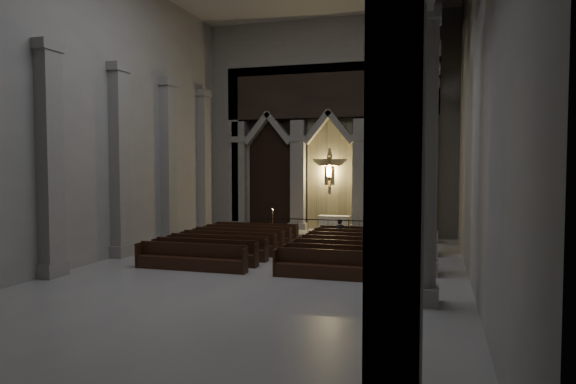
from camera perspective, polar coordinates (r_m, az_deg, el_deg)
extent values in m
plane|color=#A4A19B|center=(18.40, -2.91, -9.03)|extent=(24.00, 24.00, 0.00)
cube|color=#9B9991|center=(29.67, 4.75, 7.17)|extent=(14.00, 0.10, 12.00)
cube|color=#9B9991|center=(21.46, -21.11, 8.59)|extent=(0.10, 24.00, 12.00)
cube|color=#9B9991|center=(17.17, 20.06, 10.06)|extent=(0.10, 24.00, 12.00)
cube|color=gray|center=(30.67, -5.40, 1.80)|extent=(0.80, 0.50, 6.40)
cube|color=gray|center=(30.87, -5.38, -3.68)|extent=(1.05, 0.70, 0.50)
cube|color=gray|center=(30.70, -5.42, 5.82)|extent=(1.00, 0.65, 0.35)
cube|color=gray|center=(29.53, 1.11, 1.77)|extent=(0.80, 0.50, 6.40)
cube|color=gray|center=(29.74, 1.10, -3.92)|extent=(1.05, 0.70, 0.50)
cube|color=gray|center=(29.56, 1.11, 5.94)|extent=(1.00, 0.65, 0.35)
cube|color=gray|center=(28.80, 8.04, 1.71)|extent=(0.80, 0.50, 6.40)
cube|color=gray|center=(29.01, 8.00, -4.13)|extent=(1.05, 0.70, 0.50)
cube|color=gray|center=(28.83, 8.07, 5.98)|extent=(1.00, 0.65, 0.35)
cube|color=gray|center=(28.51, 15.22, 1.62)|extent=(0.80, 0.50, 6.40)
cube|color=gray|center=(28.72, 15.14, -4.27)|extent=(1.05, 0.70, 0.50)
cube|color=gray|center=(28.54, 15.28, 5.94)|extent=(1.00, 0.65, 0.35)
cube|color=black|center=(30.38, -2.00, 2.37)|extent=(2.60, 0.15, 7.00)
cube|color=tan|center=(29.45, 4.67, 2.34)|extent=(2.60, 0.15, 7.00)
cube|color=black|center=(28.94, 11.68, 2.27)|extent=(2.60, 0.15, 7.00)
cube|color=black|center=(29.40, 4.57, 11.13)|extent=(12.00, 0.50, 3.00)
cube|color=gray|center=(30.97, -6.79, 4.21)|extent=(1.60, 0.50, 9.00)
cube|color=gray|center=(28.50, 16.87, 4.21)|extent=(1.60, 0.50, 9.00)
cube|color=gray|center=(29.86, 4.59, 15.89)|extent=(14.00, 0.50, 3.00)
plane|color=tan|center=(29.42, 4.66, 2.34)|extent=(1.50, 0.00, 1.50)
cube|color=brown|center=(29.33, 4.62, 2.34)|extent=(0.13, 0.08, 1.80)
cube|color=brown|center=(29.33, 4.63, 3.02)|extent=(1.10, 0.08, 0.13)
cube|color=tan|center=(29.27, 4.60, 2.24)|extent=(0.26, 0.10, 0.60)
sphere|color=tan|center=(29.27, 4.60, 3.02)|extent=(0.17, 0.17, 0.17)
cylinder|color=tan|center=(29.32, 4.11, 2.96)|extent=(0.45, 0.08, 0.08)
cylinder|color=tan|center=(29.22, 5.10, 2.96)|extent=(0.45, 0.08, 0.08)
cube|color=gray|center=(26.74, 15.27, -4.81)|extent=(1.00, 1.00, 0.50)
cylinder|color=gray|center=(26.50, 15.38, 3.25)|extent=(0.70, 0.70, 7.50)
cube|color=gray|center=(26.80, 15.50, 11.51)|extent=(0.95, 0.95, 0.35)
cube|color=gray|center=(22.78, 15.09, -6.16)|extent=(1.00, 1.00, 0.50)
cylinder|color=gray|center=(22.50, 15.22, 3.31)|extent=(0.70, 0.70, 7.50)
cube|color=gray|center=(22.85, 15.36, 13.01)|extent=(0.95, 0.95, 0.35)
cube|color=gray|center=(18.84, 14.84, -8.07)|extent=(1.00, 1.00, 0.50)
cylinder|color=gray|center=(18.50, 15.00, 3.41)|extent=(0.70, 0.70, 7.50)
cube|color=gray|center=(18.93, 15.16, 15.14)|extent=(0.95, 0.95, 0.35)
cube|color=gray|center=(14.94, 14.45, -10.98)|extent=(1.00, 1.00, 0.50)
cylinder|color=gray|center=(14.50, 14.64, 3.55)|extent=(0.70, 0.70, 7.50)
cube|color=gray|center=(15.05, 14.85, 18.38)|extent=(0.95, 0.95, 0.35)
cube|color=gray|center=(28.41, 15.46, 4.43)|extent=(0.55, 1.20, 9.20)
cube|color=gray|center=(5.66, 12.11, 10.70)|extent=(0.55, 1.20, 9.20)
cube|color=gray|center=(29.58, -9.25, -4.00)|extent=(0.60, 1.00, 0.50)
cube|color=gray|center=(29.37, -9.31, 3.28)|extent=(0.50, 0.80, 7.50)
cube|color=gray|center=(29.64, -9.37, 10.75)|extent=(0.60, 1.00, 0.35)
cube|color=gray|center=(26.06, -13.05, -4.98)|extent=(0.60, 1.00, 0.50)
cube|color=gray|center=(25.82, -13.15, 3.29)|extent=(0.50, 0.80, 7.50)
cube|color=gray|center=(26.13, -13.25, 11.76)|extent=(0.60, 1.00, 0.35)
cube|color=gray|center=(22.70, -18.02, -6.23)|extent=(0.60, 1.00, 0.50)
cube|color=gray|center=(22.42, -18.18, 3.27)|extent=(0.50, 0.80, 7.50)
cube|color=gray|center=(22.77, -18.34, 13.00)|extent=(0.60, 1.00, 0.35)
cube|color=gray|center=(19.58, -24.69, -7.83)|extent=(0.60, 1.00, 0.50)
cube|color=gray|center=(19.25, -24.93, 3.21)|extent=(0.50, 0.80, 7.50)
cube|color=gray|center=(19.66, -25.19, 14.50)|extent=(0.60, 1.00, 0.35)
cube|color=gray|center=(28.47, 4.13, -4.60)|extent=(8.50, 2.60, 0.15)
cube|color=beige|center=(28.61, 5.18, -3.56)|extent=(1.60, 0.62, 0.84)
cube|color=white|center=(28.56, 5.18, -2.68)|extent=(1.73, 0.69, 0.04)
cube|color=black|center=(26.65, 3.34, -3.08)|extent=(5.35, 0.05, 0.05)
cube|color=black|center=(27.42, -2.12, -3.92)|extent=(0.09, 0.09, 1.07)
cube|color=black|center=(26.24, 9.05, -4.26)|extent=(0.09, 0.09, 1.07)
cylinder|color=black|center=(27.26, -1.05, -4.02)|extent=(0.02, 0.02, 0.98)
cylinder|color=black|center=(27.11, 0.03, -4.06)|extent=(0.02, 0.02, 0.98)
cylinder|color=black|center=(26.96, 1.12, -4.10)|extent=(0.02, 0.02, 0.98)
cylinder|color=black|center=(26.83, 2.23, -4.14)|extent=(0.02, 0.02, 0.98)
cylinder|color=black|center=(26.71, 3.34, -4.17)|extent=(0.02, 0.02, 0.98)
cylinder|color=black|center=(26.59, 4.47, -4.21)|extent=(0.02, 0.02, 0.98)
cylinder|color=black|center=(26.49, 5.60, -4.24)|extent=(0.02, 0.02, 0.98)
cylinder|color=black|center=(26.40, 6.74, -4.27)|extent=(0.02, 0.02, 0.98)
cylinder|color=black|center=(26.32, 7.90, -4.30)|extent=(0.02, 0.02, 0.98)
cylinder|color=#B97C39|center=(28.43, -1.71, -4.70)|extent=(0.24, 0.24, 0.05)
cylinder|color=#B97C39|center=(28.36, -1.71, -3.55)|extent=(0.04, 0.04, 1.15)
cylinder|color=#B97C39|center=(28.30, -1.71, -2.40)|extent=(0.12, 0.12, 0.02)
cylinder|color=beige|center=(28.29, -1.72, -2.18)|extent=(0.05, 0.05, 0.20)
sphere|color=#F4A555|center=(28.28, -1.72, -1.94)|extent=(0.04, 0.04, 0.04)
cylinder|color=#B97C39|center=(26.95, 9.49, -5.17)|extent=(0.23, 0.23, 0.05)
cylinder|color=#B97C39|center=(26.88, 9.50, -4.03)|extent=(0.03, 0.03, 1.09)
cylinder|color=#B97C39|center=(26.82, 9.51, -2.88)|extent=(0.11, 0.11, 0.02)
cylinder|color=beige|center=(26.81, 9.51, -2.66)|extent=(0.05, 0.05, 0.19)
sphere|color=#F4A555|center=(26.80, 9.51, -2.42)|extent=(0.04, 0.04, 0.04)
cube|color=black|center=(25.50, -3.68, -5.14)|extent=(4.28, 0.41, 0.46)
cube|color=black|center=(25.62, -3.53, -4.01)|extent=(4.28, 0.07, 0.51)
cube|color=black|center=(26.27, -8.08, -4.41)|extent=(0.06, 0.46, 0.92)
cube|color=black|center=(24.83, 0.99, -4.82)|extent=(0.06, 0.46, 0.92)
cube|color=black|center=(24.22, 8.48, -5.60)|extent=(4.28, 0.41, 0.46)
cube|color=black|center=(24.34, 8.56, -4.40)|extent=(4.28, 0.07, 0.51)
cube|color=black|center=(24.56, 3.52, -4.91)|extent=(0.06, 0.46, 0.92)
cube|color=black|center=(23.99, 13.58, -5.17)|extent=(0.06, 0.46, 0.92)
cube|color=black|center=(24.43, -4.60, -5.50)|extent=(4.28, 0.41, 0.46)
cube|color=black|center=(24.54, -4.45, -4.32)|extent=(4.28, 0.07, 0.51)
cube|color=black|center=(25.23, -9.17, -4.73)|extent=(0.06, 0.46, 0.92)
cube|color=black|center=(23.73, 0.25, -5.18)|extent=(0.06, 0.46, 0.92)
cube|color=black|center=(23.09, 8.09, -6.02)|extent=(4.28, 0.41, 0.46)
cube|color=black|center=(23.20, 8.17, -4.76)|extent=(4.28, 0.07, 0.51)
cube|color=black|center=(23.45, 2.89, -5.28)|extent=(0.06, 0.46, 0.92)
cube|color=black|center=(22.85, 13.44, -5.58)|extent=(0.06, 0.46, 0.92)
cube|color=black|center=(23.37, -5.61, -5.89)|extent=(4.28, 0.41, 0.46)
cube|color=black|center=(23.48, -5.44, -4.65)|extent=(4.28, 0.07, 0.51)
cube|color=black|center=(24.21, -10.34, -5.07)|extent=(0.06, 0.46, 0.92)
cube|color=black|center=(22.63, -0.56, -5.58)|extent=(0.06, 0.46, 0.92)
cube|color=black|center=(21.96, 7.66, -6.48)|extent=(4.28, 0.41, 0.46)
cube|color=black|center=(22.07, 7.75, -5.16)|extent=(4.28, 0.07, 0.51)
cube|color=black|center=(22.34, 2.21, -5.70)|extent=(0.06, 0.46, 0.92)
cube|color=black|center=(21.71, 13.29, -6.03)|extent=(0.06, 0.46, 0.92)
cube|color=black|center=(22.32, -6.73, -6.32)|extent=(4.28, 0.41, 0.46)
cube|color=black|center=(22.42, -6.54, -5.02)|extent=(4.28, 0.07, 0.51)
cube|color=black|center=(23.19, -11.62, -5.43)|extent=(0.06, 0.46, 0.92)
cube|color=black|center=(21.54, -1.45, -6.02)|extent=(0.06, 0.46, 0.92)
cube|color=black|center=(20.83, 7.19, -6.99)|extent=(4.28, 0.41, 0.46)
cube|color=black|center=(20.95, 7.28, -5.60)|extent=(4.28, 0.07, 0.51)
cube|color=black|center=(21.23, 1.44, -6.15)|extent=(0.06, 0.46, 0.92)
cube|color=black|center=(20.57, 13.12, -6.52)|extent=(0.06, 0.46, 0.92)
cube|color=black|center=(21.27, -7.95, -6.79)|extent=(4.28, 0.41, 0.46)
cube|color=black|center=(21.37, -7.74, -5.43)|extent=(4.28, 0.07, 0.51)
cube|color=black|center=(22.19, -13.02, -5.83)|extent=(0.06, 0.46, 0.92)
cube|color=black|center=(20.46, -2.44, -6.50)|extent=(0.06, 0.46, 0.92)
cube|color=black|center=(19.71, 6.65, -7.56)|extent=(4.28, 0.41, 0.46)
cube|color=black|center=(19.82, 6.75, -6.08)|extent=(4.28, 0.07, 0.51)
cube|color=black|center=(20.13, 0.60, -6.65)|extent=(0.06, 0.46, 0.92)
cube|color=black|center=(19.44, 12.94, -7.08)|extent=(0.06, 0.46, 0.92)
cube|color=black|center=(20.24, -9.30, -7.30)|extent=(4.28, 0.41, 0.46)
cube|color=black|center=(20.33, -9.07, -5.87)|extent=(4.28, 0.07, 0.51)
cube|color=black|center=(21.20, -14.56, -6.26)|extent=(0.06, 0.46, 0.92)
cube|color=black|center=(19.39, -3.54, -7.04)|extent=(0.06, 0.46, 0.92)
cube|color=black|center=(18.60, 6.05, -8.20)|extent=(4.28, 0.41, 0.46)
cube|color=black|center=(18.70, 6.17, -6.63)|extent=(4.28, 0.07, 0.51)
cube|color=black|center=(19.04, -0.35, -7.21)|extent=(0.06, 0.46, 0.92)
cube|color=black|center=(18.31, 12.72, -7.70)|extent=(0.06, 0.46, 0.92)
cube|color=black|center=(19.23, -10.79, -7.86)|extent=(4.28, 0.41, 0.46)
cube|color=black|center=(19.31, -10.54, -6.35)|extent=(4.28, 0.07, 0.51)
cube|color=black|center=(20.24, -16.24, -6.73)|extent=(0.06, 0.46, 0.92)
cube|color=black|center=(18.32, -4.78, -7.63)|extent=(0.06, 0.46, 0.92)
cube|color=black|center=(17.49, 5.37, -8.91)|extent=(4.28, 0.41, 0.46)
cube|color=black|center=(17.58, 5.50, -7.24)|extent=(4.28, 0.07, 0.51)
cube|color=black|center=(17.96, -1.41, -7.84)|extent=(0.06, 0.46, 0.92)
cube|color=black|center=(17.17, 12.48, -8.41)|extent=(0.06, 0.46, 0.92)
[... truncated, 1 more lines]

